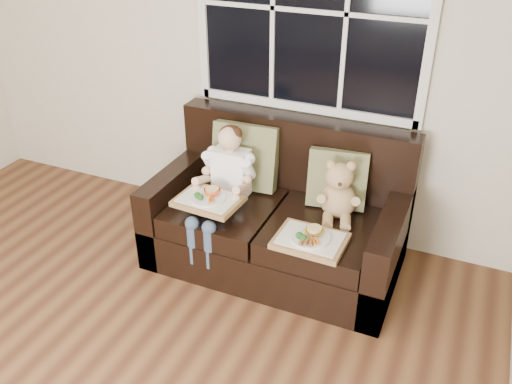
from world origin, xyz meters
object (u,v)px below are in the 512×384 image
at_px(loveseat, 279,221).
at_px(teddy_bear, 338,194).
at_px(child, 225,178).
at_px(tray_right, 310,239).
at_px(tray_left, 209,199).

bearing_deg(loveseat, teddy_bear, 2.01).
bearing_deg(child, tray_right, -19.15).
relative_size(loveseat, teddy_bear, 4.05).
bearing_deg(loveseat, tray_right, -46.15).
bearing_deg(tray_right, child, 162.16).
height_order(loveseat, teddy_bear, loveseat).
distance_m(child, tray_right, 0.75).
relative_size(teddy_bear, tray_right, 0.96).
height_order(loveseat, tray_left, loveseat).
distance_m(teddy_bear, tray_right, 0.40).
bearing_deg(teddy_bear, child, 175.15).
height_order(child, tray_left, child).
relative_size(loveseat, tray_left, 3.93).
bearing_deg(tray_left, child, 88.53).
xyz_separation_m(loveseat, child, (-0.35, -0.12, 0.32)).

